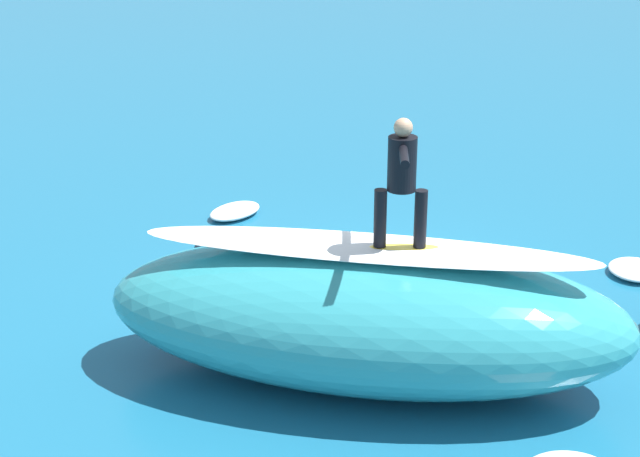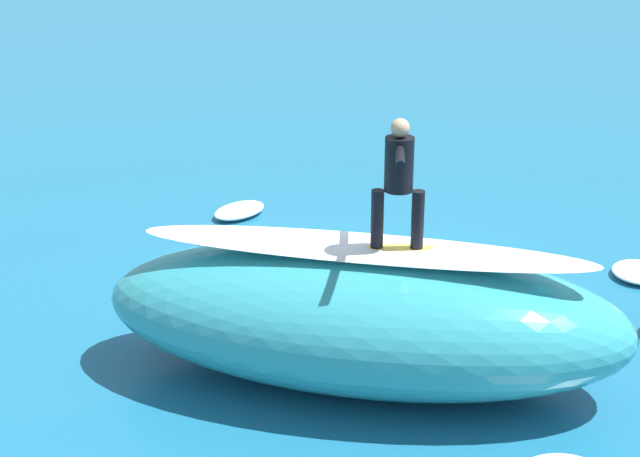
# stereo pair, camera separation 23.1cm
# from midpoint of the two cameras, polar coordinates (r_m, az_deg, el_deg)

# --- Properties ---
(ground_plane) EXTENTS (120.00, 120.00, 0.00)m
(ground_plane) POSITION_cam_midpoint_polar(r_m,az_deg,el_deg) (13.78, 2.83, -3.66)
(ground_plane) COLOR #196084
(wave_crest) EXTENTS (6.39, 3.36, 1.60)m
(wave_crest) POSITION_cam_midpoint_polar(r_m,az_deg,el_deg) (11.30, 2.10, -5.06)
(wave_crest) COLOR teal
(wave_crest) RESTS_ON ground_plane
(wave_foam_lip) EXTENTS (5.25, 1.62, 0.08)m
(wave_foam_lip) POSITION_cam_midpoint_polar(r_m,az_deg,el_deg) (10.95, 2.15, -1.12)
(wave_foam_lip) COLOR white
(wave_foam_lip) RESTS_ON wave_crest
(surfboard_riding) EXTENTS (1.82, 0.48, 0.08)m
(surfboard_riding) POSITION_cam_midpoint_polar(r_m,az_deg,el_deg) (10.91, 4.03, -1.25)
(surfboard_riding) COLOR yellow
(surfboard_riding) RESTS_ON wave_crest
(surfer_riding) EXTENTS (0.58, 1.39, 1.47)m
(surfer_riding) POSITION_cam_midpoint_polar(r_m,az_deg,el_deg) (10.59, 4.15, 3.21)
(surfer_riding) COLOR black
(surfer_riding) RESTS_ON surfboard_riding
(surfboard_paddling) EXTENTS (2.27, 0.85, 0.07)m
(surfboard_paddling) POSITION_cam_midpoint_polar(r_m,az_deg,el_deg) (14.67, -3.90, -1.92)
(surfboard_paddling) COLOR silver
(surfboard_paddling) RESTS_ON ground_plane
(surfer_paddling) EXTENTS (1.62, 0.48, 0.29)m
(surfer_paddling) POSITION_cam_midpoint_polar(r_m,az_deg,el_deg) (14.64, -4.38, -1.30)
(surfer_paddling) COLOR black
(surfer_paddling) RESTS_ON surfboard_paddling
(foam_patch_mid) EXTENTS (0.84, 0.91, 0.16)m
(foam_patch_mid) POSITION_cam_midpoint_polar(r_m,az_deg,el_deg) (14.94, 17.47, -2.29)
(foam_patch_mid) COLOR white
(foam_patch_mid) RESTS_ON ground_plane
(foam_patch_far) EXTENTS (1.11, 1.19, 0.18)m
(foam_patch_far) POSITION_cam_midpoint_polar(r_m,az_deg,el_deg) (16.55, -5.37, 1.02)
(foam_patch_far) COLOR white
(foam_patch_far) RESTS_ON ground_plane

